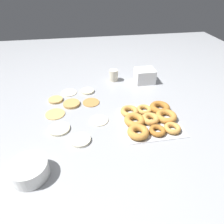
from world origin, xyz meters
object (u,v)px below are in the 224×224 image
pancake_3 (71,104)px  paper_cup (114,75)px  batter_bowl (29,170)px  pancake_1 (99,120)px  pancake_2 (91,102)px  pancake_6 (55,114)px  pancake_4 (56,100)px  pancake_0 (69,92)px  container_stack (145,76)px  pancake_5 (59,129)px  donut_tray (150,119)px  pancake_7 (80,140)px  pancake_8 (87,91)px

pancake_3 → paper_cup: (0.27, -0.30, 0.03)m
pancake_3 → paper_cup: size_ratio=1.24×
batter_bowl → paper_cup: 0.87m
pancake_1 → pancake_3: size_ratio=1.00×
pancake_2 → pancake_1: bearing=-171.3°
pancake_3 → pancake_6: (-0.08, 0.09, -0.00)m
pancake_3 → pancake_4: pancake_3 is taller
pancake_0 → batter_bowl: 0.63m
pancake_4 → paper_cup: size_ratio=1.09×
container_stack → pancake_0: bearing=97.5°
container_stack → pancake_5: bearing=126.9°
donut_tray → batter_bowl: 0.61m
pancake_5 → pancake_6: size_ratio=1.00×
pancake_0 → batter_bowl: (-0.61, 0.14, 0.03)m
pancake_1 → pancake_2: 0.18m
pancake_4 → container_stack: size_ratio=0.66×
batter_bowl → pancake_3: bearing=-18.3°
pancake_6 → pancake_5: bearing=-168.2°
pancake_2 → container_stack: container_stack is taller
pancake_3 → pancake_7: bearing=-172.7°
pancake_4 → pancake_0: bearing=-44.5°
pancake_2 → batter_bowl: size_ratio=0.68×
pancake_7 → donut_tray: (0.09, -0.36, 0.01)m
pancake_1 → pancake_3: 0.23m
pancake_5 → donut_tray: donut_tray is taller
pancake_0 → pancake_2: (-0.14, -0.13, -0.00)m
pancake_3 → pancake_2: bearing=-88.3°
pancake_0 → pancake_2: bearing=-136.5°
pancake_8 → container_stack: container_stack is taller
pancake_7 → pancake_2: bearing=-13.3°
pancake_2 → pancake_7: size_ratio=1.04×
pancake_2 → pancake_4: (0.06, 0.21, 0.00)m
pancake_6 → donut_tray: 0.51m
pancake_8 → container_stack: bearing=-79.6°
pancake_7 → paper_cup: size_ratio=1.22×
pancake_1 → donut_tray: 0.26m
pancake_2 → pancake_8: size_ratio=1.17×
pancake_8 → batter_bowl: size_ratio=0.58×
batter_bowl → container_stack: bearing=-44.1°
pancake_0 → pancake_6: bearing=161.8°
pancake_4 → pancake_8: (0.07, -0.20, -0.00)m
pancake_2 → container_stack: bearing=-62.1°
pancake_0 → donut_tray: (-0.37, -0.42, 0.01)m
pancake_1 → pancake_2: bearing=8.7°
pancake_5 → pancake_1: bearing=-79.2°
pancake_4 → container_stack: 0.62m
pancake_5 → pancake_7: 0.14m
pancake_3 → pancake_4: bearing=57.0°
pancake_7 → batter_bowl: (-0.16, 0.20, 0.03)m
pancake_0 → pancake_4: 0.11m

